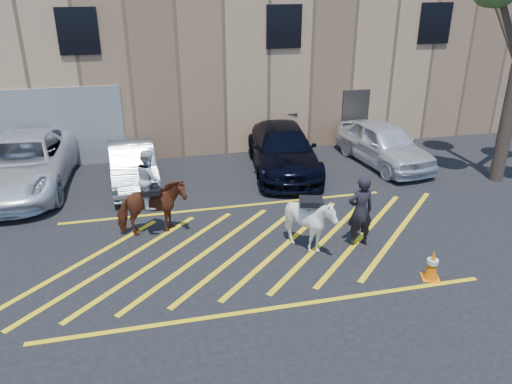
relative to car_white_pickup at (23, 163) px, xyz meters
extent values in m
plane|color=black|center=(6.01, -5.19, -0.83)|extent=(90.00, 90.00, 0.00)
imported|color=silver|center=(0.00, 0.00, 0.00)|extent=(3.14, 6.15, 1.66)
imported|color=#949BA2|center=(3.35, -0.51, -0.17)|extent=(1.63, 4.08, 1.32)
imported|color=black|center=(8.43, -0.36, -0.08)|extent=(2.77, 5.44, 1.51)
imported|color=white|center=(12.11, -0.60, -0.08)|extent=(2.34, 4.63, 1.51)
imported|color=black|center=(8.82, -5.89, 0.09)|extent=(0.68, 0.45, 1.84)
cube|color=tan|center=(6.01, 6.81, 2.67)|extent=(32.00, 10.00, 7.00)
cube|color=black|center=(2.01, 1.77, 3.77)|extent=(1.30, 0.08, 1.50)
cube|color=black|center=(9.01, 1.77, 3.77)|extent=(1.30, 0.08, 1.50)
cube|color=black|center=(15.01, 1.77, 3.77)|extent=(1.30, 0.08, 1.50)
cube|color=#38332D|center=(12.01, 1.77, 0.27)|extent=(1.10, 0.08, 2.20)
cube|color=yellow|center=(1.81, -5.49, -0.83)|extent=(4.20, 4.20, 0.01)
cube|color=yellow|center=(2.86, -5.49, -0.83)|extent=(4.20, 4.20, 0.01)
cube|color=yellow|center=(3.91, -5.49, -0.83)|extent=(4.20, 4.20, 0.01)
cube|color=yellow|center=(4.96, -5.49, -0.83)|extent=(4.20, 4.20, 0.01)
cube|color=yellow|center=(6.01, -5.49, -0.83)|extent=(4.20, 4.20, 0.01)
cube|color=yellow|center=(7.06, -5.49, -0.83)|extent=(4.20, 4.20, 0.01)
cube|color=yellow|center=(8.11, -5.49, -0.83)|extent=(4.20, 4.20, 0.01)
cube|color=yellow|center=(9.16, -5.49, -0.83)|extent=(4.20, 4.20, 0.01)
cube|color=yellow|center=(10.21, -5.49, -0.83)|extent=(4.20, 4.20, 0.01)
cube|color=yellow|center=(6.01, -2.99, -0.83)|extent=(9.50, 0.12, 0.01)
cube|color=yellow|center=(6.01, -7.99, -0.83)|extent=(9.50, 0.12, 0.01)
imported|color=#5F2116|center=(3.81, -4.14, -0.09)|extent=(1.81, 0.93, 1.49)
imported|color=#A9ABB3|center=(3.81, -4.14, 0.73)|extent=(0.63, 0.78, 1.51)
cube|color=black|center=(3.81, -4.14, 0.43)|extent=(0.50, 0.59, 0.14)
imported|color=silver|center=(7.53, -5.86, -0.10)|extent=(1.47, 1.58, 1.46)
cube|color=black|center=(7.53, -5.86, 0.47)|extent=(0.66, 0.58, 0.14)
cube|color=orange|center=(9.76, -7.74, -0.82)|extent=(0.48, 0.48, 0.03)
cone|color=#DC5F08|center=(9.76, -7.74, -0.45)|extent=(0.32, 0.32, 0.70)
cylinder|color=silver|center=(9.76, -7.74, -0.39)|extent=(0.25, 0.25, 0.10)
cylinder|color=#48382B|center=(15.13, -2.88, 1.07)|extent=(0.44, 0.44, 3.80)
cylinder|color=#433729|center=(15.05, -2.02, 3.97)|extent=(0.33, 1.88, 2.34)
cylinder|color=#46342A|center=(14.52, -2.88, 4.02)|extent=(1.40, 0.20, 2.39)
camera|label=1|loc=(3.75, -16.10, 5.43)|focal=35.00mm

